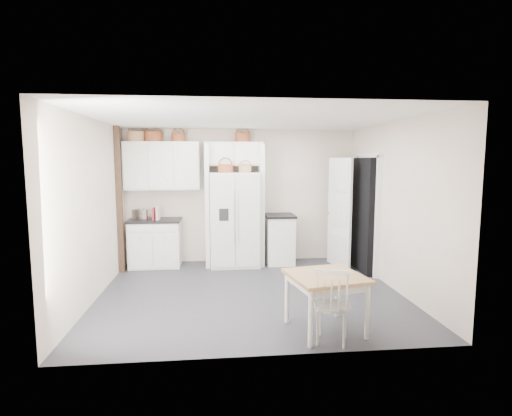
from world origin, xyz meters
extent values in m
plane|color=#323239|center=(0.00, 0.00, 0.00)|extent=(4.50, 4.50, 0.00)
plane|color=white|center=(0.00, 0.00, 2.60)|extent=(4.50, 4.50, 0.00)
plane|color=beige|center=(0.00, 2.00, 1.30)|extent=(4.50, 0.00, 4.50)
plane|color=beige|center=(-2.25, 0.00, 1.30)|extent=(0.00, 4.00, 4.00)
plane|color=beige|center=(2.25, 0.00, 1.30)|extent=(0.00, 4.00, 4.00)
cube|color=silver|center=(-0.15, 1.65, 0.89)|extent=(0.92, 0.74, 1.78)
cube|color=silver|center=(-1.65, 1.70, 0.43)|extent=(0.93, 0.59, 0.86)
cube|color=silver|center=(0.73, 1.70, 0.46)|extent=(0.52, 0.63, 0.92)
cube|color=olive|center=(0.76, -1.45, 0.34)|extent=(0.96, 0.96, 0.68)
cube|color=silver|center=(0.76, -1.75, 0.41)|extent=(0.50, 0.48, 0.82)
cube|color=black|center=(-1.65, 1.70, 0.88)|extent=(0.97, 0.63, 0.04)
cube|color=black|center=(0.73, 1.70, 0.94)|extent=(0.56, 0.67, 0.04)
cube|color=silver|center=(-1.89, 1.67, 1.00)|extent=(0.33, 0.25, 0.20)
cube|color=maroon|center=(-1.65, 1.62, 1.02)|extent=(0.05, 0.16, 0.23)
cube|color=beige|center=(-1.58, 1.62, 1.02)|extent=(0.06, 0.17, 0.25)
cylinder|color=#925F41|center=(-1.97, 1.83, 2.44)|extent=(0.33, 0.33, 0.18)
cylinder|color=brown|center=(-1.65, 1.83, 2.44)|extent=(0.31, 0.31, 0.18)
cylinder|color=brown|center=(-1.19, 1.83, 2.42)|extent=(0.26, 0.26, 0.15)
cylinder|color=brown|center=(0.02, 1.83, 2.43)|extent=(0.29, 0.29, 0.16)
cylinder|color=brown|center=(-0.32, 1.55, 1.85)|extent=(0.28, 0.28, 0.15)
cylinder|color=#925F41|center=(0.04, 1.55, 1.84)|extent=(0.23, 0.23, 0.13)
cube|color=silver|center=(-1.50, 1.83, 1.90)|extent=(1.40, 0.34, 0.90)
cube|color=silver|center=(-0.15, 1.83, 2.12)|extent=(1.12, 0.34, 0.45)
cube|color=silver|center=(-0.66, 1.70, 1.15)|extent=(0.08, 0.60, 2.30)
cube|color=silver|center=(0.36, 1.70, 1.15)|extent=(0.08, 0.60, 2.30)
cube|color=black|center=(-2.20, 1.35, 1.30)|extent=(0.09, 0.09, 2.60)
cube|color=black|center=(2.16, 1.00, 1.02)|extent=(0.18, 0.85, 2.05)
cube|color=white|center=(1.80, 1.33, 1.02)|extent=(0.21, 0.79, 2.05)
camera|label=1|loc=(-0.51, -5.87, 2.00)|focal=28.00mm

